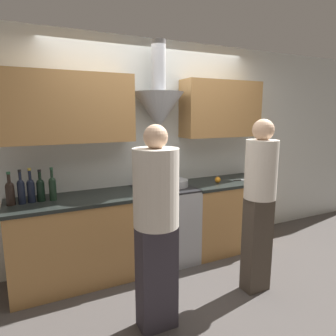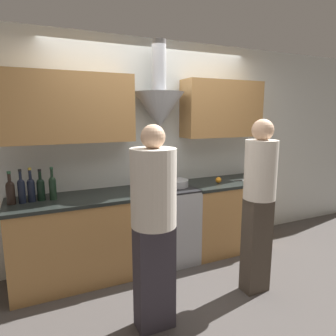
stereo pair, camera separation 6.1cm
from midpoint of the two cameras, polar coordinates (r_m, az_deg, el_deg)
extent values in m
plane|color=#4C4744|center=(3.52, 1.33, -19.36)|extent=(12.00, 12.00, 0.00)
cube|color=silver|center=(3.70, -3.38, 3.41)|extent=(8.40, 0.06, 2.60)
cone|color=#A8AAAF|center=(3.50, -2.26, 10.95)|extent=(0.58, 0.58, 0.41)
cylinder|color=#A8AAAF|center=(3.54, -2.32, 18.83)|extent=(0.16, 0.16, 0.56)
cube|color=#B27F47|center=(3.24, -19.00, 10.76)|extent=(1.32, 0.32, 0.70)
cube|color=#B27F47|center=(3.94, 9.60, 10.99)|extent=(1.06, 0.32, 0.70)
cube|color=#B27F47|center=(3.36, -17.27, -13.18)|extent=(1.32, 0.60, 0.86)
cube|color=black|center=(3.21, -17.70, -5.81)|extent=(1.34, 0.62, 0.03)
cube|color=#B27F47|center=(4.04, 10.26, -8.83)|extent=(1.06, 0.60, 0.86)
cube|color=black|center=(3.91, 10.47, -2.62)|extent=(1.09, 0.62, 0.03)
cube|color=#A8AAAF|center=(3.62, -1.19, -10.85)|extent=(0.68, 0.60, 0.88)
cube|color=black|center=(3.38, 0.94, -13.02)|extent=(0.47, 0.01, 0.39)
cube|color=black|center=(3.48, -1.22, -3.95)|extent=(0.68, 0.60, 0.02)
cube|color=#A8AAAF|center=(3.73, -2.95, -3.92)|extent=(0.68, 0.06, 0.10)
cylinder|color=black|center=(3.19, -28.31, -4.65)|extent=(0.08, 0.08, 0.18)
sphere|color=black|center=(3.17, -28.45, -3.04)|extent=(0.08, 0.08, 0.08)
cylinder|color=black|center=(3.16, -28.55, -1.88)|extent=(0.03, 0.03, 0.10)
cylinder|color=#234C33|center=(3.15, -28.65, -0.84)|extent=(0.03, 0.03, 0.02)
cylinder|color=black|center=(3.18, -26.63, -4.37)|extent=(0.07, 0.07, 0.20)
sphere|color=black|center=(3.16, -26.78, -2.60)|extent=(0.07, 0.07, 0.07)
cylinder|color=black|center=(3.15, -26.87, -1.51)|extent=(0.03, 0.03, 0.09)
cylinder|color=black|center=(3.14, -26.96, -0.49)|extent=(0.03, 0.03, 0.02)
cylinder|color=black|center=(3.20, -25.11, -4.26)|extent=(0.07, 0.07, 0.19)
sphere|color=black|center=(3.17, -25.24, -2.57)|extent=(0.07, 0.07, 0.07)
cylinder|color=black|center=(3.16, -25.34, -1.35)|extent=(0.03, 0.03, 0.11)
cylinder|color=gold|center=(3.15, -25.43, -0.22)|extent=(0.03, 0.03, 0.02)
cylinder|color=black|center=(3.21, -23.56, -4.21)|extent=(0.08, 0.08, 0.18)
sphere|color=black|center=(3.18, -23.68, -2.62)|extent=(0.07, 0.07, 0.07)
cylinder|color=black|center=(3.17, -23.76, -1.51)|extent=(0.03, 0.03, 0.09)
cylinder|color=black|center=(3.16, -23.84, -0.49)|extent=(0.03, 0.03, 0.02)
cylinder|color=black|center=(3.19, -21.61, -3.99)|extent=(0.07, 0.07, 0.20)
sphere|color=black|center=(3.17, -21.72, -2.26)|extent=(0.07, 0.07, 0.07)
cylinder|color=black|center=(3.16, -21.80, -1.14)|extent=(0.03, 0.03, 0.10)
cylinder|color=#234C33|center=(3.15, -21.87, -0.09)|extent=(0.03, 0.03, 0.02)
cylinder|color=#A8AAAF|center=(3.39, -3.45, -3.06)|extent=(0.22, 0.22, 0.13)
cylinder|color=#A8AAAF|center=(3.54, 1.00, -2.88)|extent=(0.29, 0.29, 0.08)
sphere|color=orange|center=(3.77, 9.01, -2.24)|extent=(0.07, 0.07, 0.07)
cube|color=silver|center=(4.00, 14.35, -2.19)|extent=(0.17, 0.07, 0.01)
cube|color=black|center=(3.93, 12.65, -2.32)|extent=(0.10, 0.04, 0.01)
cube|color=#38333D|center=(2.58, -2.89, -20.02)|extent=(0.30, 0.20, 0.88)
cylinder|color=silver|center=(2.30, -3.06, -3.80)|extent=(0.36, 0.36, 0.61)
sphere|color=#E0B28E|center=(2.24, -3.16, 5.95)|extent=(0.19, 0.19, 0.19)
cube|color=#473D33|center=(3.16, 16.01, -13.84)|extent=(0.26, 0.17, 0.95)
cylinder|color=silver|center=(2.94, 16.74, -0.29)|extent=(0.30, 0.30, 0.56)
sphere|color=#E0B28E|center=(2.89, 17.12, 6.95)|extent=(0.20, 0.20, 0.20)
camera|label=1|loc=(0.03, -90.52, -0.09)|focal=32.00mm
camera|label=2|loc=(0.03, 89.48, 0.09)|focal=32.00mm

